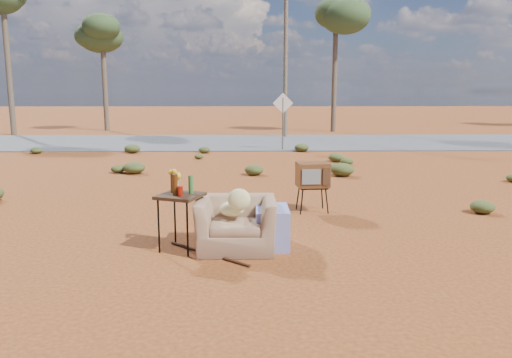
{
  "coord_description": "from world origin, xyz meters",
  "views": [
    {
      "loc": [
        0.12,
        -7.16,
        2.24
      ],
      "look_at": [
        0.27,
        1.01,
        0.8
      ],
      "focal_mm": 35.0,
      "sensor_mm": 36.0,
      "label": 1
    }
  ],
  "objects": [
    {
      "name": "ground",
      "position": [
        0.0,
        0.0,
        0.0
      ],
      "size": [
        140.0,
        140.0,
        0.0
      ],
      "primitive_type": "plane",
      "color": "#94501D",
      "rests_on": "ground"
    },
    {
      "name": "highway",
      "position": [
        0.0,
        15.0,
        0.02
      ],
      "size": [
        140.0,
        7.0,
        0.04
      ],
      "primitive_type": "cube",
      "color": "#565659",
      "rests_on": "ground"
    },
    {
      "name": "armchair",
      "position": [
        0.05,
        -0.22,
        0.46
      ],
      "size": [
        1.33,
        0.84,
        0.99
      ],
      "rotation": [
        0.0,
        0.0,
        -0.0
      ],
      "color": "#916C4F",
      "rests_on": "ground"
    },
    {
      "name": "tv_unit",
      "position": [
        1.35,
        1.99,
        0.69
      ],
      "size": [
        0.62,
        0.52,
        0.93
      ],
      "rotation": [
        0.0,
        0.0,
        0.1
      ],
      "color": "black",
      "rests_on": "ground"
    },
    {
      "name": "side_table",
      "position": [
        -0.85,
        -0.23,
        0.84
      ],
      "size": [
        0.73,
        0.73,
        1.13
      ],
      "rotation": [
        0.0,
        0.0,
        -0.38
      ],
      "color": "#332112",
      "rests_on": "ground"
    },
    {
      "name": "rusty_bar",
      "position": [
        -0.42,
        -0.52,
        0.02
      ],
      "size": [
        1.18,
        1.06,
        0.04
      ],
      "primitive_type": "cylinder",
      "rotation": [
        0.0,
        1.57,
        -0.73
      ],
      "color": "#4C2914",
      "rests_on": "ground"
    },
    {
      "name": "road_sign",
      "position": [
        1.5,
        12.0,
        1.5
      ],
      "size": [
        0.78,
        0.06,
        2.19
      ],
      "color": "brown",
      "rests_on": "ground"
    },
    {
      "name": "eucalyptus_near_left",
      "position": [
        -8.0,
        22.0,
        5.45
      ],
      "size": [
        3.2,
        3.2,
        6.6
      ],
      "color": "brown",
      "rests_on": "ground"
    },
    {
      "name": "eucalyptus_center",
      "position": [
        5.0,
        21.0,
        6.43
      ],
      "size": [
        3.2,
        3.2,
        7.6
      ],
      "color": "brown",
      "rests_on": "ground"
    },
    {
      "name": "utility_pole_center",
      "position": [
        2.0,
        17.5,
        4.15
      ],
      "size": [
        1.4,
        0.2,
        8.0
      ],
      "color": "brown",
      "rests_on": "ground"
    },
    {
      "name": "scrub_patch",
      "position": [
        -0.82,
        4.41,
        0.14
      ],
      "size": [
        17.49,
        8.07,
        0.33
      ],
      "color": "#445123",
      "rests_on": "ground"
    }
  ]
}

